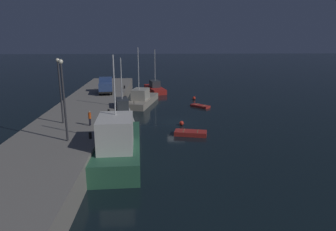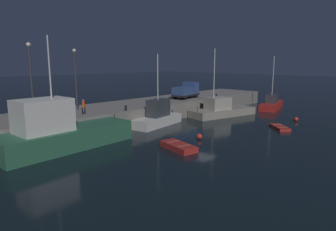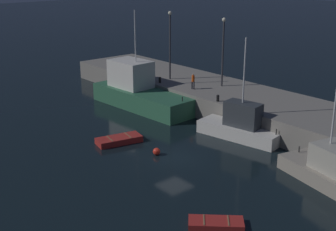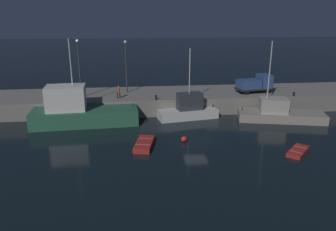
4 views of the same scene
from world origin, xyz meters
The scene contains 12 objects.
ground_plane centered at (0.00, 0.00, 0.00)m, with size 320.00×320.00×0.00m, color black.
pier_quay centered at (0.00, 13.01, 1.16)m, with size 59.35×8.96×2.31m.
fishing_trawler_red centered at (-13.49, 6.72, 1.69)m, with size 13.22×5.15×10.55m.
fishing_boat_blue centered at (0.39, 7.69, 1.17)m, with size 8.20×3.94×9.21m.
dinghy_orange_near centered at (9.40, -4.82, 0.19)m, with size 3.31×3.39×0.41m.
rowboat_white_mid centered at (-5.82, -1.47, 0.27)m, with size 2.46×4.25×0.59m.
mooring_buoy_near centered at (-1.49, -0.66, 0.31)m, with size 0.62×0.62×0.62m, color red.
lamp_post_west centered at (-13.91, 11.45, 6.90)m, with size 0.44×0.44×7.84m.
lamp_post_east centered at (-7.70, 13.68, 6.71)m, with size 0.44×0.44×7.47m.
dockworker centered at (-8.79, 10.34, 3.29)m, with size 0.45×0.33×1.71m.
bollard_west centered at (-3.79, 8.99, 2.63)m, with size 0.28×0.28×0.63m, color black.
bollard_east centered at (-13.27, 9.39, 2.64)m, with size 0.28×0.28×0.64m, color black.
Camera 3 is at (26.37, -23.10, 15.28)m, focal length 49.54 mm.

